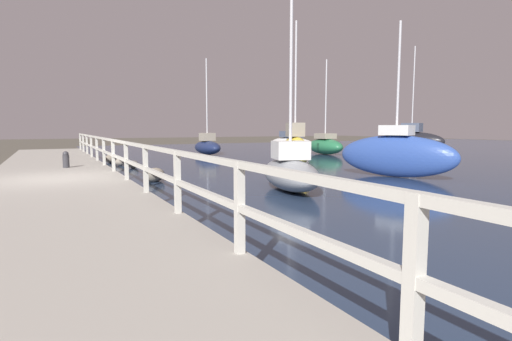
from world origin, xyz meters
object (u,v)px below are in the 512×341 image
Objects in this scene: sailboat_black at (411,140)px; sailboat_green at (325,145)px; mooring_bollard at (66,159)px; sailboat_blue at (396,155)px; sailboat_yellow at (295,149)px; sailboat_white at (291,142)px; sailboat_gray at (290,171)px; sailboat_navy at (207,146)px.

sailboat_green is (-9.19, -0.76, -0.24)m from sailboat_black.
sailboat_blue reaches higher than mooring_bollard.
sailboat_green is at bearing 60.65° from sailboat_yellow.
sailboat_yellow reaches higher than mooring_bollard.
sailboat_black reaches higher than sailboat_white.
sailboat_blue is 1.02× the size of sailboat_gray.
sailboat_navy is at bearing 45.95° from mooring_bollard.
sailboat_black is 1.49× the size of sailboat_gray.
sailboat_yellow is 5.22m from sailboat_blue.
sailboat_navy reaches higher than sailboat_white.
sailboat_navy is at bearing 94.78° from sailboat_gray.
sailboat_navy is (-1.74, 14.92, -0.26)m from sailboat_blue.
sailboat_gray is at bearing -48.29° from mooring_bollard.
sailboat_green is 8.02m from sailboat_navy.
sailboat_white is 6.02m from sailboat_green.
mooring_bollard is 8.54m from sailboat_gray.
sailboat_yellow is at bearing -176.26° from sailboat_black.
sailboat_white reaches higher than sailboat_gray.
sailboat_yellow is 9.00m from sailboat_green.
sailboat_blue is (10.78, -5.57, 0.17)m from mooring_bollard.
mooring_bollard is 12.14m from sailboat_blue.
sailboat_black is 16.61m from sailboat_navy.
sailboat_yellow is 1.14× the size of sailboat_white.
sailboat_green is at bearing -29.86° from sailboat_navy.
sailboat_black is at bearing -13.10° from sailboat_navy.
sailboat_black reaches higher than sailboat_green.
sailboat_white is (17.28, 11.69, -0.04)m from mooring_bollard.
sailboat_black is 1.29× the size of sailboat_green.
sailboat_black is 23.57m from sailboat_gray.
sailboat_blue is at bearing -160.65° from sailboat_black.
sailboat_blue is at bearing -27.32° from mooring_bollard.
sailboat_green is (5.44, 11.33, -0.21)m from sailboat_blue.
sailboat_white is at bearing 74.15° from sailboat_gray.
mooring_bollard is 0.11× the size of sailboat_gray.
sailboat_white is at bearing 34.08° from mooring_bollard.
sailboat_black reaches higher than sailboat_navy.
sailboat_black is (25.41, 6.52, 0.20)m from mooring_bollard.
sailboat_navy reaches higher than sailboat_blue.
mooring_bollard is 0.10× the size of sailboat_green.
sailboat_white reaches higher than sailboat_blue.
sailboat_yellow is at bearing -2.70° from mooring_bollard.
sailboat_black is 1.40× the size of sailboat_white.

